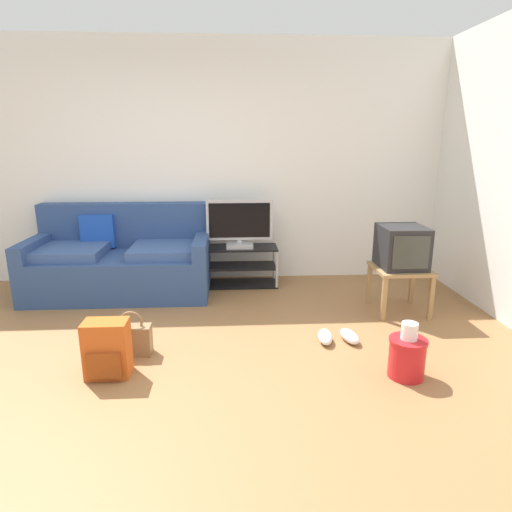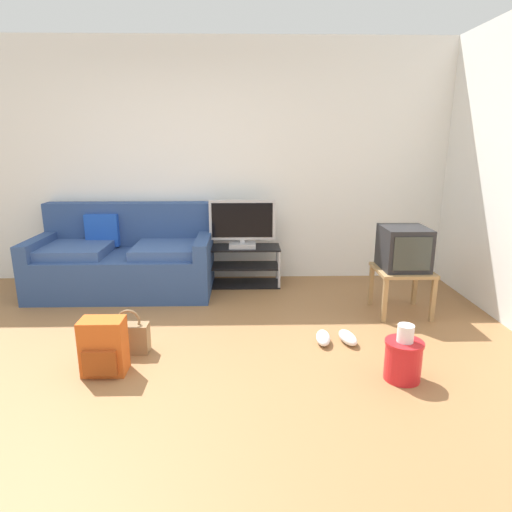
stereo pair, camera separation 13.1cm
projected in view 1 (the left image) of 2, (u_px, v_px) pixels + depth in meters
ground_plane at (152, 386)px, 2.99m from camera, size 9.00×9.80×0.02m
wall_back at (181, 164)px, 5.00m from camera, size 9.00×0.10×2.70m
couch at (121, 261)px, 4.75m from camera, size 1.88×0.94×0.93m
tv_stand at (240, 266)px, 4.99m from camera, size 0.84×0.37×0.45m
flat_tv at (239, 224)px, 4.84m from camera, size 0.73×0.22×0.53m
side_table at (400, 274)px, 4.18m from camera, size 0.50×0.50×0.44m
crt_tv at (402, 247)px, 4.13m from camera, size 0.41×0.44×0.39m
backpack at (107, 349)px, 3.05m from camera, size 0.30×0.26×0.41m
handbag at (132, 339)px, 3.38m from camera, size 0.29×0.13×0.35m
cleaning_bucket at (407, 355)px, 3.05m from camera, size 0.26×0.26×0.40m
sneakers_pair at (337, 336)px, 3.61m from camera, size 0.35×0.27×0.09m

